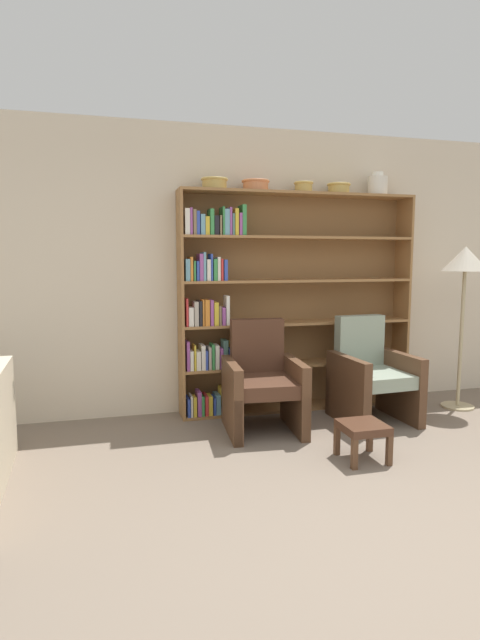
{
  "coord_description": "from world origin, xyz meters",
  "views": [
    {
      "loc": [
        -1.57,
        -2.19,
        1.51
      ],
      "look_at": [
        -0.42,
        2.12,
        0.95
      ],
      "focal_mm": 28.0,
      "sensor_mm": 36.0,
      "label": 1
    }
  ],
  "objects_px": {
    "bowl_slate": "(256,185)",
    "armchair_cushioned": "(371,376)",
    "vase_tall": "(377,185)",
    "floor_lamp": "(465,267)",
    "footstool": "(363,431)",
    "armchair_leather": "(262,383)",
    "bowl_cream": "(214,183)",
    "bowl_olive": "(304,187)",
    "bookshelf": "(275,304)",
    "bowl_stoneware": "(339,188)"
  },
  "relations": [
    {
      "from": "bowl_cream",
      "to": "bowl_slate",
      "type": "distance_m",
      "value": 0.39
    },
    {
      "from": "bookshelf",
      "to": "footstool",
      "type": "bearing_deg",
      "value": -80.93
    },
    {
      "from": "bowl_olive",
      "to": "armchair_leather",
      "type": "relative_size",
      "value": 0.2
    },
    {
      "from": "bookshelf",
      "to": "bowl_slate",
      "type": "bearing_deg",
      "value": -174.52
    },
    {
      "from": "bowl_cream",
      "to": "bowl_olive",
      "type": "distance_m",
      "value": 0.88
    },
    {
      "from": "vase_tall",
      "to": "bowl_stoneware",
      "type": "bearing_deg",
      "value": 180.0
    },
    {
      "from": "vase_tall",
      "to": "floor_lamp",
      "type": "height_order",
      "value": "vase_tall"
    },
    {
      "from": "bowl_stoneware",
      "to": "armchair_leather",
      "type": "height_order",
      "value": "bowl_stoneware"
    },
    {
      "from": "bowl_stoneware",
      "to": "armchair_cushioned",
      "type": "height_order",
      "value": "bowl_stoneware"
    },
    {
      "from": "armchair_leather",
      "to": "footstool",
      "type": "height_order",
      "value": "armchair_leather"
    },
    {
      "from": "vase_tall",
      "to": "armchair_leather",
      "type": "height_order",
      "value": "vase_tall"
    },
    {
      "from": "bowl_olive",
      "to": "floor_lamp",
      "type": "relative_size",
      "value": 0.12
    },
    {
      "from": "bowl_stoneware",
      "to": "footstool",
      "type": "xyz_separation_m",
      "value": [
        -0.42,
        -1.37,
        -1.96
      ]
    },
    {
      "from": "armchair_leather",
      "to": "footstool",
      "type": "distance_m",
      "value": 1.01
    },
    {
      "from": "bookshelf",
      "to": "bowl_olive",
      "type": "xyz_separation_m",
      "value": [
        0.27,
        -0.02,
        1.13
      ]
    },
    {
      "from": "bowl_slate",
      "to": "bowl_olive",
      "type": "relative_size",
      "value": 1.39
    },
    {
      "from": "bowl_slate",
      "to": "armchair_cushioned",
      "type": "distance_m",
      "value": 2.09
    },
    {
      "from": "bowl_cream",
      "to": "bowl_olive",
      "type": "height_order",
      "value": "same"
    },
    {
      "from": "bookshelf",
      "to": "armchair_leather",
      "type": "bearing_deg",
      "value": -118.97
    },
    {
      "from": "bowl_slate",
      "to": "vase_tall",
      "type": "relative_size",
      "value": 1.15
    },
    {
      "from": "floor_lamp",
      "to": "footstool",
      "type": "height_order",
      "value": "floor_lamp"
    },
    {
      "from": "bowl_cream",
      "to": "vase_tall",
      "type": "distance_m",
      "value": 1.67
    },
    {
      "from": "bowl_olive",
      "to": "floor_lamp",
      "type": "distance_m",
      "value": 1.78
    },
    {
      "from": "armchair_cushioned",
      "to": "bowl_olive",
      "type": "bearing_deg",
      "value": -49.51
    },
    {
      "from": "vase_tall",
      "to": "armchair_cushioned",
      "type": "bearing_deg",
      "value": -120.09
    },
    {
      "from": "bowl_olive",
      "to": "armchair_leather",
      "type": "bearing_deg",
      "value": -137.55
    },
    {
      "from": "bowl_stoneware",
      "to": "bowl_olive",
      "type": "bearing_deg",
      "value": -180.0
    },
    {
      "from": "vase_tall",
      "to": "footstool",
      "type": "height_order",
      "value": "vase_tall"
    },
    {
      "from": "bowl_stoneware",
      "to": "footstool",
      "type": "bearing_deg",
      "value": -107.08
    },
    {
      "from": "armchair_cushioned",
      "to": "bowl_stoneware",
      "type": "bearing_deg",
      "value": -79.66
    },
    {
      "from": "bowl_cream",
      "to": "vase_tall",
      "type": "relative_size",
      "value": 1.08
    },
    {
      "from": "bookshelf",
      "to": "bowl_stoneware",
      "type": "height_order",
      "value": "bowl_stoneware"
    },
    {
      "from": "armchair_leather",
      "to": "armchair_cushioned",
      "type": "height_order",
      "value": "same"
    },
    {
      "from": "bowl_cream",
      "to": "vase_tall",
      "type": "xyz_separation_m",
      "value": [
        1.67,
        0.0,
        0.04
      ]
    },
    {
      "from": "bowl_cream",
      "to": "armchair_cushioned",
      "type": "relative_size",
      "value": 0.26
    },
    {
      "from": "armchair_cushioned",
      "to": "floor_lamp",
      "type": "xyz_separation_m",
      "value": [
        1.06,
        0.11,
        1.0
      ]
    },
    {
      "from": "bowl_stoneware",
      "to": "bowl_slate",
      "type": "bearing_deg",
      "value": 180.0
    },
    {
      "from": "bowl_olive",
      "to": "vase_tall",
      "type": "bearing_deg",
      "value": 0.0
    },
    {
      "from": "bowl_slate",
      "to": "floor_lamp",
      "type": "relative_size",
      "value": 0.16
    },
    {
      "from": "bowl_olive",
      "to": "armchair_leather",
      "type": "height_order",
      "value": "bowl_olive"
    },
    {
      "from": "bowl_cream",
      "to": "bowl_olive",
      "type": "xyz_separation_m",
      "value": [
        0.88,
        -0.0,
        0.0
      ]
    },
    {
      "from": "footstool",
      "to": "bowl_olive",
      "type": "bearing_deg",
      "value": 87.92
    },
    {
      "from": "bowl_cream",
      "to": "armchair_cushioned",
      "type": "height_order",
      "value": "bowl_cream"
    },
    {
      "from": "footstool",
      "to": "bowl_stoneware",
      "type": "bearing_deg",
      "value": 72.92
    },
    {
      "from": "footstool",
      "to": "floor_lamp",
      "type": "bearing_deg",
      "value": 30.87
    },
    {
      "from": "bookshelf",
      "to": "bowl_stoneware",
      "type": "relative_size",
      "value": 10.18
    },
    {
      "from": "bowl_cream",
      "to": "footstool",
      "type": "relative_size",
      "value": 0.77
    },
    {
      "from": "bowl_stoneware",
      "to": "armchair_leather",
      "type": "relative_size",
      "value": 0.24
    },
    {
      "from": "floor_lamp",
      "to": "vase_tall",
      "type": "bearing_deg",
      "value": 151.35
    },
    {
      "from": "armchair_leather",
      "to": "footstool",
      "type": "relative_size",
      "value": 2.98
    }
  ]
}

